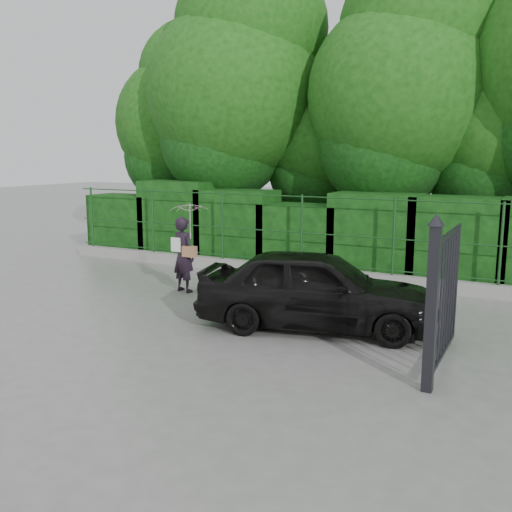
% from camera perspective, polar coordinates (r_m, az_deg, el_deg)
% --- Properties ---
extents(ground, '(80.00, 80.00, 0.00)m').
position_cam_1_polar(ground, '(10.81, -6.83, -6.51)').
color(ground, gray).
extents(kerb, '(14.00, 0.25, 0.30)m').
position_cam_1_polar(kerb, '(14.60, 3.09, -1.45)').
color(kerb, '#9E9E99').
rests_on(kerb, ground).
extents(fence, '(14.13, 0.06, 1.80)m').
position_cam_1_polar(fence, '(14.33, 3.93, 2.58)').
color(fence, '#18441A').
rests_on(fence, kerb).
extents(hedge, '(14.20, 1.20, 2.30)m').
position_cam_1_polar(hedge, '(15.32, 4.91, 2.42)').
color(hedge, black).
rests_on(hedge, ground).
extents(trees, '(17.10, 6.15, 8.08)m').
position_cam_1_polar(trees, '(17.02, 11.52, 15.14)').
color(trees, black).
rests_on(trees, ground).
extents(gate, '(0.22, 2.33, 2.36)m').
position_cam_1_polar(gate, '(8.15, 17.76, -3.82)').
color(gate, black).
rests_on(gate, ground).
extents(woman, '(0.94, 0.90, 2.02)m').
position_cam_1_polar(woman, '(12.84, -6.91, 2.11)').
color(woman, black).
rests_on(woman, ground).
extents(car, '(4.49, 2.57, 1.44)m').
position_cam_1_polar(car, '(10.21, 6.05, -3.30)').
color(car, black).
rests_on(car, ground).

